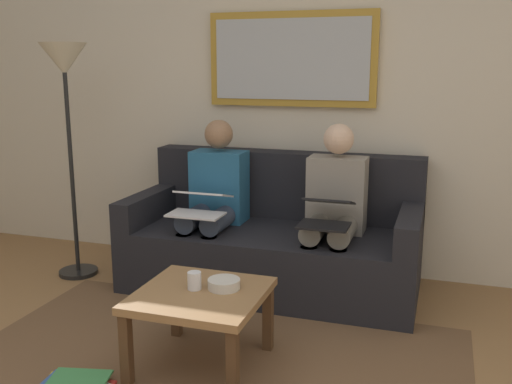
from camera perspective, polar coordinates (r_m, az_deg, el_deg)
wall_rear at (r=4.34m, az=3.76°, el=9.58°), size 6.00×0.12×2.60m
area_rug at (r=3.07m, az=-5.18°, el=-17.10°), size 2.60×1.80×0.01m
couch at (r=4.05m, az=1.85°, el=-4.84°), size 1.96×0.90×0.90m
framed_mirror at (r=4.24m, az=3.48°, el=12.90°), size 1.22×0.05×0.66m
coffee_table at (r=2.97m, az=-5.48°, el=-10.76°), size 0.62×0.62×0.41m
cup at (r=2.96m, az=-6.08°, el=-8.66°), size 0.07×0.07×0.09m
bowl at (r=2.97m, az=-3.17°, el=-9.01°), size 0.16×0.16×0.05m
person_left at (r=3.81m, az=7.67°, el=-1.42°), size 0.38×0.58×1.14m
laptop_black at (r=3.58m, az=6.98°, el=-1.94°), size 0.30×0.37×0.16m
person_right at (r=4.04m, az=-4.13°, el=-0.54°), size 0.38×0.58×1.14m
laptop_white at (r=3.82m, az=-5.53°, el=-1.07°), size 0.35×0.34×0.15m
standing_lamp at (r=4.27m, az=-18.22°, el=9.90°), size 0.32×0.32×1.66m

